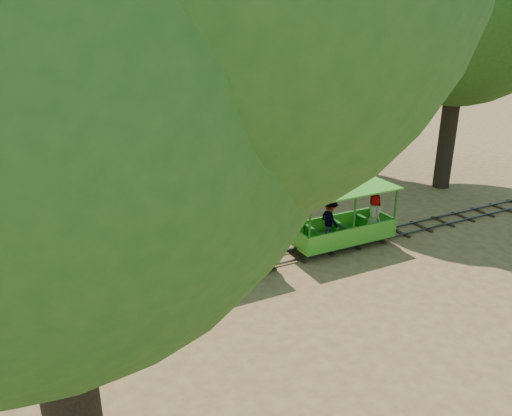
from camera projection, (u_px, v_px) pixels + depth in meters
name	position (u px, v px, depth m)	size (l,w,h in m)	color
ground	(296.00, 257.00, 14.93)	(90.00, 90.00, 0.00)	#9E7244
track	(296.00, 255.00, 14.91)	(22.00, 1.00, 0.10)	#3F3D3A
locomotive	(88.00, 244.00, 11.95)	(2.48, 1.17, 2.85)	black
carriage_front	(214.00, 250.00, 13.51)	(3.42, 1.40, 1.78)	#3F9821
carriage_rear	(344.00, 222.00, 15.35)	(3.42, 1.40, 1.78)	#3F9821
oak_ne	(318.00, 6.00, 21.05)	(8.48, 7.46, 10.26)	#2D2116
oak_sw	(4.00, 16.00, 4.25)	(7.29, 6.41, 9.28)	#2D2116
fence	(200.00, 171.00, 21.41)	(18.10, 0.10, 1.00)	brown
shrub_mid_w	(203.00, 156.00, 22.68)	(2.46, 1.89, 1.70)	#2D6B1E
shrub_mid_e	(235.00, 153.00, 23.37)	(2.32, 1.79, 1.61)	#2D6B1E
shrub_east	(336.00, 140.00, 25.80)	(2.40, 1.85, 1.66)	#2D6B1E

